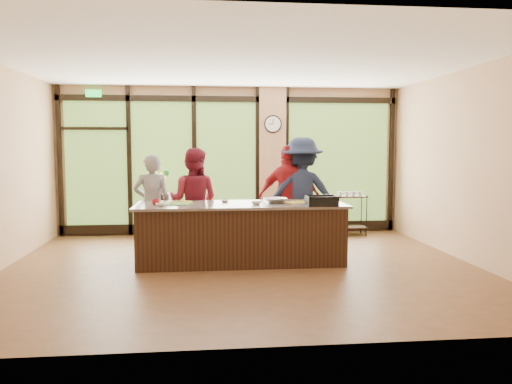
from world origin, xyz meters
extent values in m
plane|color=#54371D|center=(0.00, 0.00, 0.00)|extent=(7.00, 7.00, 0.00)
plane|color=white|center=(0.00, 0.00, 3.00)|extent=(7.00, 7.00, 0.00)
plane|color=tan|center=(0.00, 3.00, 1.50)|extent=(7.00, 0.00, 7.00)
plane|color=tan|center=(3.50, 0.00, 1.50)|extent=(0.00, 6.00, 6.00)
cube|color=tan|center=(0.85, 2.94, 1.50)|extent=(0.55, 0.12, 3.00)
cube|color=black|center=(0.00, 2.95, 2.75)|extent=(6.90, 0.08, 0.12)
cube|color=black|center=(0.00, 2.95, 0.12)|extent=(6.90, 0.08, 0.20)
cube|color=#19D83F|center=(-2.70, 2.90, 2.83)|extent=(0.30, 0.04, 0.14)
cube|color=#38591F|center=(-2.70, 2.97, 1.45)|extent=(1.20, 0.02, 2.50)
cube|color=#38591F|center=(-1.40, 2.97, 1.45)|extent=(1.20, 0.02, 2.50)
cube|color=#38591F|center=(-0.10, 2.97, 1.45)|extent=(1.20, 0.02, 2.50)
cube|color=#38591F|center=(2.25, 2.97, 1.45)|extent=(2.10, 0.02, 2.50)
cube|color=black|center=(-3.40, 2.95, 1.50)|extent=(0.08, 0.08, 3.00)
cube|color=black|center=(-2.05, 2.95, 1.50)|extent=(0.08, 0.08, 3.00)
cube|color=black|center=(-0.75, 2.95, 1.50)|extent=(0.08, 0.08, 3.00)
cube|color=black|center=(0.55, 2.95, 1.50)|extent=(0.08, 0.08, 3.00)
cube|color=black|center=(1.15, 2.95, 1.50)|extent=(0.08, 0.08, 3.00)
cube|color=black|center=(3.40, 2.95, 1.50)|extent=(0.08, 0.08, 3.00)
cube|color=black|center=(0.00, 0.30, 0.44)|extent=(3.10, 1.00, 0.88)
cube|color=gray|center=(0.00, 0.30, 0.90)|extent=(3.20, 1.10, 0.04)
cylinder|color=black|center=(0.85, 2.87, 2.25)|extent=(0.36, 0.04, 0.36)
cylinder|color=white|center=(0.85, 2.85, 2.25)|extent=(0.31, 0.01, 0.31)
cube|color=black|center=(0.85, 2.85, 2.30)|extent=(0.01, 0.00, 0.11)
cube|color=black|center=(0.80, 2.85, 2.25)|extent=(0.09, 0.00, 0.01)
imported|color=slate|center=(-1.42, 1.10, 0.84)|extent=(0.64, 0.45, 1.67)
imported|color=maroon|center=(-0.74, 1.09, 0.88)|extent=(1.01, 0.88, 1.77)
imported|color=maroon|center=(0.89, 1.13, 0.91)|extent=(1.15, 0.76, 1.82)
imported|color=#1B233B|center=(1.11, 1.11, 0.97)|extent=(1.33, 0.87, 1.95)
cube|color=black|center=(1.17, -0.10, 0.96)|extent=(0.45, 0.36, 0.08)
imported|color=silver|center=(0.53, 0.29, 0.96)|extent=(0.44, 0.44, 0.08)
cube|color=#4F9034|center=(-1.00, 0.32, 0.93)|extent=(0.48, 0.39, 0.01)
cube|color=gold|center=(-0.95, 0.52, 0.93)|extent=(0.45, 0.37, 0.01)
cube|color=gold|center=(0.88, 0.32, 0.93)|extent=(0.44, 0.39, 0.01)
imported|color=silver|center=(-1.20, 0.08, 0.94)|extent=(0.17, 0.17, 0.04)
imported|color=silver|center=(0.22, 0.16, 0.94)|extent=(0.18, 0.18, 0.05)
imported|color=silver|center=(-0.23, 0.53, 0.93)|extent=(0.16, 0.16, 0.03)
imported|color=#AF1115|center=(-1.28, 0.21, 0.96)|extent=(0.13, 0.13, 0.09)
cube|color=black|center=(-1.44, 2.49, 0.44)|extent=(0.47, 0.47, 0.89)
imported|color=olive|center=(-1.44, 2.49, 1.02)|extent=(0.27, 0.27, 0.26)
cube|color=black|center=(2.36, 2.46, 0.17)|extent=(0.65, 0.37, 0.03)
cube|color=black|center=(2.36, 2.46, 0.79)|extent=(0.65, 0.37, 0.03)
cylinder|color=black|center=(2.07, 2.29, 0.42)|extent=(0.02, 0.02, 0.84)
cylinder|color=black|center=(2.66, 2.29, 0.42)|extent=(0.02, 0.02, 0.84)
cylinder|color=black|center=(2.07, 2.63, 0.42)|extent=(0.02, 0.02, 0.84)
cylinder|color=black|center=(2.66, 2.63, 0.42)|extent=(0.02, 0.02, 0.84)
imported|color=silver|center=(2.16, 2.46, 0.85)|extent=(0.09, 0.09, 0.09)
imported|color=silver|center=(2.30, 2.46, 0.85)|extent=(0.09, 0.09, 0.09)
imported|color=silver|center=(2.44, 2.46, 0.85)|extent=(0.09, 0.09, 0.09)
imported|color=silver|center=(2.57, 2.46, 0.85)|extent=(0.09, 0.09, 0.09)
camera|label=1|loc=(-0.56, -7.28, 1.79)|focal=35.00mm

